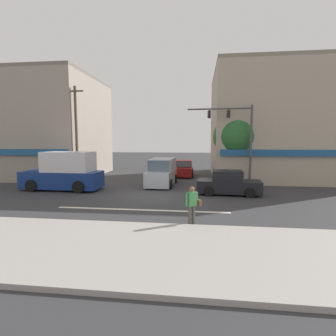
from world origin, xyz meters
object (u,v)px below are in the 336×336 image
Objects in this scene: box_truck_crossing_leftbound at (65,173)px; pedestrian_foreground_with_bag at (192,204)px; van_crossing_rightbound at (162,172)px; sedan_approaching_near at (228,184)px; street_tree at (235,137)px; sedan_crossing_center at (184,169)px; utility_pole_near_left at (76,134)px; traffic_light_mast at (238,132)px.

box_truck_crossing_leftbound is 3.37× the size of pedestrian_foreground_with_bag.
van_crossing_rightbound is 1.11× the size of sedan_approaching_near.
van_crossing_rightbound is at bearing -162.69° from street_tree.
street_tree is 1.38× the size of sedan_crossing_center.
pedestrian_foreground_with_bag is at bearing -44.94° from utility_pole_near_left.
traffic_light_mast reaches higher than pedestrian_foreground_with_bag.
box_truck_crossing_leftbound is at bearing -83.04° from utility_pole_near_left.
sedan_approaching_near is (4.89, -3.10, -0.29)m from van_crossing_rightbound.
utility_pole_near_left reaches higher than pedestrian_foreground_with_bag.
street_tree is at bearing 8.95° from utility_pole_near_left.
pedestrian_foreground_with_bag is at bearing -107.61° from traffic_light_mast.
sedan_approaching_near is (-1.00, -4.93, -3.14)m from street_tree.
traffic_light_mast is 3.71× the size of pedestrian_foreground_with_bag.
traffic_light_mast reaches higher than street_tree.
van_crossing_rightbound reaches higher than sedan_approaching_near.
sedan_approaching_near is 0.75× the size of box_truck_crossing_leftbound.
sedan_approaching_near is at bearing -32.35° from van_crossing_rightbound.
pedestrian_foreground_with_bag is at bearing -105.20° from street_tree.
street_tree is 0.72× the size of utility_pole_near_left.
utility_pole_near_left is 12.68m from sedan_approaching_near.
street_tree is 13.66m from box_truck_crossing_leftbound.
traffic_light_mast reaches higher than sedan_crossing_center.
street_tree is 1.01× the size of box_truck_crossing_leftbound.
street_tree is at bearing 88.09° from traffic_light_mast.
pedestrian_foreground_with_bag is (2.71, -9.87, -0.05)m from van_crossing_rightbound.
traffic_light_mast is at bearing 12.98° from box_truck_crossing_leftbound.
sedan_approaching_near is (-0.93, -3.05, -3.46)m from traffic_light_mast.
van_crossing_rightbound is 7.27m from box_truck_crossing_leftbound.
utility_pole_near_left reaches higher than street_tree.
utility_pole_near_left is 14.05m from pedestrian_foreground_with_bag.
utility_pole_near_left is 10.70m from sedan_crossing_center.
box_truck_crossing_leftbound is (-8.04, -8.47, 0.54)m from sedan_crossing_center.
street_tree is 1.22× the size of van_crossing_rightbound.
box_truck_crossing_leftbound is (-6.65, -2.92, 0.25)m from van_crossing_rightbound.
traffic_light_mast is (12.81, 0.15, 0.09)m from utility_pole_near_left.
utility_pole_near_left is 1.27× the size of traffic_light_mast.
traffic_light_mast reaches higher than van_crossing_rightbound.
van_crossing_rightbound is at bearing 147.65° from sedan_approaching_near.
van_crossing_rightbound is at bearing 23.71° from box_truck_crossing_leftbound.
van_crossing_rightbound is at bearing 105.36° from pedestrian_foreground_with_bag.
box_truck_crossing_leftbound is 11.66m from pedestrian_foreground_with_bag.
utility_pole_near_left is 7.64m from van_crossing_rightbound.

